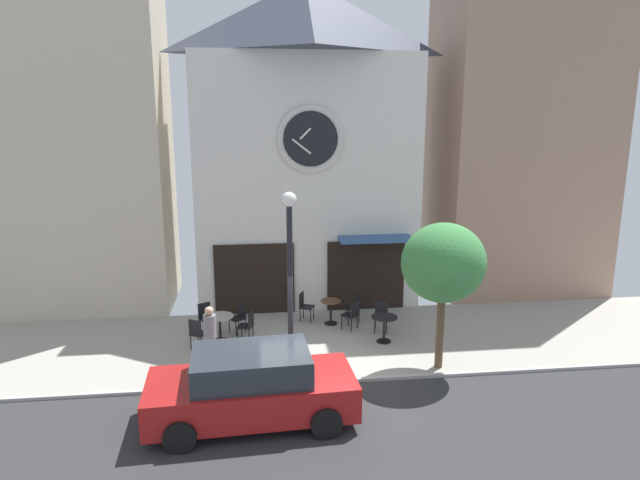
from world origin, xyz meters
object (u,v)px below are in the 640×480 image
Objects in this scene: cafe_chair_right_end at (248,324)px; pedestrian_grey at (210,337)px; parked_car_red at (252,387)px; cafe_table_near_curb at (220,322)px; cafe_chair_outer at (355,305)px; street_tree at (443,263)px; street_lamp at (290,283)px; cafe_chair_left_end at (304,304)px; cafe_table_near_door at (384,323)px; cafe_chair_near_lamp at (381,314)px; cafe_chair_under_awning at (239,315)px; cafe_chair_by_entrance at (352,313)px; cafe_table_center_left at (331,308)px; cafe_chair_near_tree at (197,332)px; cafe_chair_mid_row at (206,316)px.

pedestrian_grey is (-0.91, -1.66, 0.33)m from cafe_chair_right_end.
cafe_table_near_curb is at bearing 101.87° from parked_car_red.
pedestrian_grey reaches higher than cafe_chair_outer.
street_tree is at bearing -65.64° from cafe_chair_outer.
cafe_chair_left_end is at bearing 79.31° from street_lamp.
cafe_table_near_door is 0.84× the size of cafe_chair_outer.
cafe_chair_near_lamp is at bearing 49.93° from parked_car_red.
pedestrian_grey reaches higher than cafe_table_near_curb.
cafe_table_near_door is 4.26m from cafe_chair_under_awning.
cafe_chair_by_entrance is 0.86m from cafe_chair_near_lamp.
cafe_chair_by_entrance is (0.57, -0.56, 0.03)m from cafe_table_center_left.
cafe_table_near_door is 0.84× the size of cafe_chair_left_end.
cafe_chair_near_tree is 0.54× the size of pedestrian_grey.
cafe_chair_mid_row is 5.19m from cafe_chair_near_lamp.
cafe_chair_right_end reaches higher than cafe_table_center_left.
cafe_chair_under_awning is (-2.77, -0.33, 0.03)m from cafe_table_center_left.
cafe_chair_under_awning is 1.00× the size of cafe_chair_outer.
cafe_chair_right_end is 1.92m from pedestrian_grey.
street_lamp is 2.84m from parked_car_red.
street_tree is at bearing -70.33° from cafe_chair_near_lamp.
cafe_chair_by_entrance is 1.00× the size of cafe_chair_left_end.
cafe_chair_right_end is at bearing -170.86° from cafe_chair_by_entrance.
cafe_chair_mid_row is at bearing 129.68° from street_lamp.
cafe_chair_near_lamp is (4.19, -0.38, 0.00)m from cafe_chair_under_awning.
cafe_chair_near_tree reaches higher than cafe_table_center_left.
cafe_table_center_left is at bearing 38.38° from pedestrian_grey.
pedestrian_grey is (-4.21, -2.85, 0.33)m from cafe_chair_outer.
cafe_chair_under_awning and cafe_chair_left_end have the same top height.
parked_car_red is (1.36, -4.98, 0.23)m from cafe_chair_mid_row.
street_tree is at bearing -29.94° from cafe_chair_under_awning.
cafe_chair_near_lamp is at bearing 39.58° from street_lamp.
cafe_chair_near_tree is at bearing -160.76° from cafe_chair_outer.
street_tree is at bearing -22.66° from cafe_table_near_curb.
cafe_chair_outer is 1.00× the size of cafe_chair_left_end.
cafe_chair_near_lamp is at bearing 4.95° from cafe_chair_right_end.
cafe_table_near_door is 1.76m from cafe_chair_outer.
pedestrian_grey reaches higher than cafe_table_center_left.
street_lamp reaches higher than pedestrian_grey.
street_lamp is at bearing 66.07° from parked_car_red.
cafe_chair_left_end is (-2.19, 1.10, 0.00)m from cafe_chair_near_lamp.
cafe_chair_near_tree is at bearing 179.43° from cafe_table_near_door.
cafe_chair_left_end is at bearing 130.29° from street_tree.
parked_car_red is (0.38, -4.91, 0.23)m from cafe_chair_under_awning.
cafe_table_near_curb is at bearing -165.49° from cafe_chair_outer.
cafe_chair_by_entrance reaches higher than cafe_table_near_door.
cafe_table_near_curb is 0.87× the size of cafe_chair_near_lamp.
cafe_chair_mid_row is 0.98m from cafe_chair_under_awning.
cafe_table_near_curb is 4.65m from cafe_table_near_door.
street_lamp is 3.59m from cafe_table_near_door.
street_lamp is at bearing -50.32° from cafe_chair_mid_row.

